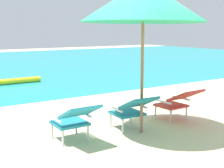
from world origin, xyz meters
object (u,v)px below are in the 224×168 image
lounge_chair_left (74,118)px  beach_umbrella_center (143,2)px  lounge_chair_center (132,109)px  swim_buoy (16,81)px  lounge_chair_right (178,101)px

lounge_chair_left → beach_umbrella_center: bearing=-8.2°
lounge_chair_center → beach_umbrella_center: beach_umbrella_center is taller
lounge_chair_left → lounge_chair_center: 1.12m
lounge_chair_center → beach_umbrella_center: (0.07, -0.16, 1.81)m
lounge_chair_center → swim_buoy: bearing=93.2°
lounge_chair_center → beach_umbrella_center: bearing=-65.5°
lounge_chair_right → lounge_chair_center: bearing=-179.8°
beach_umbrella_center → lounge_chair_left: bearing=171.8°
lounge_chair_center → beach_umbrella_center: 1.82m
swim_buoy → lounge_chair_right: 6.15m
lounge_chair_left → beach_umbrella_center: size_ratio=0.31×
lounge_chair_center → lounge_chair_right: size_ratio=1.01×
swim_buoy → lounge_chair_center: (0.33, -5.98, 0.31)m
lounge_chair_left → beach_umbrella_center: 2.18m
lounge_chair_left → lounge_chair_center: size_ratio=0.97×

